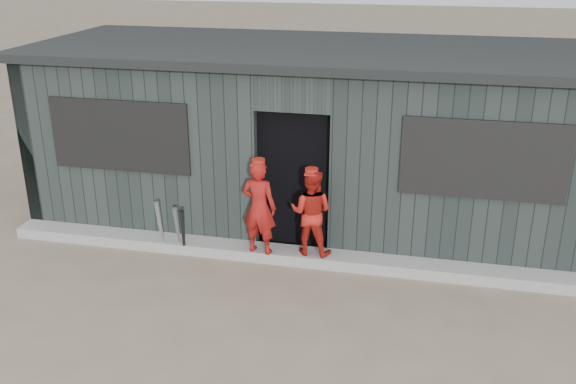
% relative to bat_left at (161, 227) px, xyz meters
% --- Properties ---
extents(ground, '(80.00, 80.00, 0.00)m').
position_rel_bat_left_xyz_m(ground, '(1.76, -1.67, -0.39)').
color(ground, '#6F604D').
rests_on(ground, ground).
extents(curb, '(8.00, 0.36, 0.15)m').
position_rel_bat_left_xyz_m(curb, '(1.76, 0.15, -0.32)').
color(curb, gray).
rests_on(curb, ground).
extents(bat_left, '(0.07, 0.20, 0.78)m').
position_rel_bat_left_xyz_m(bat_left, '(0.00, 0.00, 0.00)').
color(bat_left, '#94949D').
rests_on(bat_left, ground).
extents(bat_mid, '(0.10, 0.22, 0.71)m').
position_rel_bat_left_xyz_m(bat_mid, '(0.24, 0.01, -0.04)').
color(bat_mid, gray).
rests_on(bat_mid, ground).
extents(bat_right, '(0.15, 0.25, 0.72)m').
position_rel_bat_left_xyz_m(bat_right, '(0.35, -0.06, -0.03)').
color(bat_right, black).
rests_on(bat_right, ground).
extents(player_red_left, '(0.51, 0.37, 1.28)m').
position_rel_bat_left_xyz_m(player_red_left, '(1.39, 0.04, 0.40)').
color(player_red_left, maroon).
rests_on(player_red_left, curb).
extents(player_red_right, '(0.60, 0.48, 1.16)m').
position_rel_bat_left_xyz_m(player_red_right, '(2.06, 0.16, 0.34)').
color(player_red_right, red).
rests_on(player_red_right, curb).
extents(player_grey_back, '(0.73, 0.63, 1.26)m').
position_rel_bat_left_xyz_m(player_grey_back, '(2.20, 0.76, 0.24)').
color(player_grey_back, '#B6B6B6').
rests_on(player_grey_back, ground).
extents(dugout, '(8.30, 3.30, 2.62)m').
position_rel_bat_left_xyz_m(dugout, '(1.76, 1.84, 0.90)').
color(dugout, black).
rests_on(dugout, ground).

